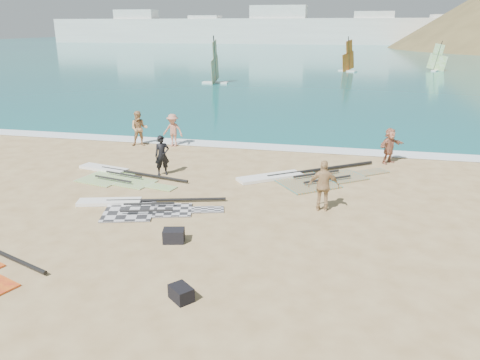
% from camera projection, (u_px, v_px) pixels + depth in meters
% --- Properties ---
extents(ground, '(300.00, 300.00, 0.00)m').
position_uv_depth(ground, '(182.00, 263.00, 12.04)').
color(ground, tan).
rests_on(ground, ground).
extents(sea, '(300.00, 240.00, 0.06)m').
position_uv_depth(sea, '(337.00, 47.00, 134.18)').
color(sea, '#0D4E61').
rests_on(sea, ground).
extents(surf_line, '(300.00, 1.20, 0.04)m').
position_uv_depth(surf_line, '(265.00, 147.00, 23.42)').
color(surf_line, white).
rests_on(surf_line, ground).
extents(far_town, '(160.00, 8.00, 12.00)m').
position_uv_depth(far_town, '(291.00, 30.00, 152.77)').
color(far_town, white).
rests_on(far_town, ground).
extents(rig_grey, '(5.15, 2.77, 0.20)m').
position_uv_depth(rig_grey, '(137.00, 206.00, 15.66)').
color(rig_grey, '#29292C').
rests_on(rig_grey, ground).
extents(rig_green, '(5.20, 2.62, 0.20)m').
position_uv_depth(rig_green, '(116.00, 175.00, 18.93)').
color(rig_green, '#6FB11F').
rests_on(rig_green, ground).
extents(rig_orange, '(6.01, 4.75, 0.20)m').
position_uv_depth(rig_orange, '(304.00, 177.00, 18.65)').
color(rig_orange, orange).
rests_on(rig_orange, ground).
extents(gear_bag_near, '(0.67, 0.56, 0.38)m').
position_uv_depth(gear_bag_near, '(174.00, 236.00, 13.14)').
color(gear_bag_near, black).
rests_on(gear_bag_near, ground).
extents(gear_bag_far, '(0.66, 0.64, 0.33)m').
position_uv_depth(gear_bag_far, '(181.00, 293.00, 10.36)').
color(gear_bag_far, black).
rests_on(gear_bag_far, ground).
extents(person_wetsuit, '(0.71, 0.65, 1.63)m').
position_uv_depth(person_wetsuit, '(162.00, 155.00, 18.89)').
color(person_wetsuit, black).
rests_on(person_wetsuit, ground).
extents(beachgoer_left, '(1.03, 0.92, 1.77)m').
position_uv_depth(beachgoer_left, '(139.00, 129.00, 23.49)').
color(beachgoer_left, tan).
rests_on(beachgoer_left, ground).
extents(beachgoer_mid, '(1.12, 0.72, 1.65)m').
position_uv_depth(beachgoer_mid, '(173.00, 130.00, 23.39)').
color(beachgoer_mid, '#B67660').
rests_on(beachgoer_mid, ground).
extents(beachgoer_back, '(1.03, 0.49, 1.71)m').
position_uv_depth(beachgoer_back, '(324.00, 186.00, 15.20)').
color(beachgoer_back, tan).
rests_on(beachgoer_back, ground).
extents(beachgoer_right, '(1.34, 1.39, 1.58)m').
position_uv_depth(beachgoer_right, '(389.00, 146.00, 20.52)').
color(beachgoer_right, '#B57254').
rests_on(beachgoer_right, ground).
extents(windsurfer_left, '(2.71, 3.29, 4.90)m').
position_uv_depth(windsurfer_left, '(215.00, 70.00, 48.75)').
color(windsurfer_left, white).
rests_on(windsurfer_left, ground).
extents(windsurfer_centre, '(2.49, 2.63, 4.52)m').
position_uv_depth(windsurfer_centre, '(348.00, 61.00, 61.52)').
color(windsurfer_centre, white).
rests_on(windsurfer_centre, ground).
extents(windsurfer_right, '(2.39, 2.21, 3.96)m').
position_uv_depth(windsurfer_right, '(437.00, 62.00, 62.26)').
color(windsurfer_right, white).
rests_on(windsurfer_right, ground).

